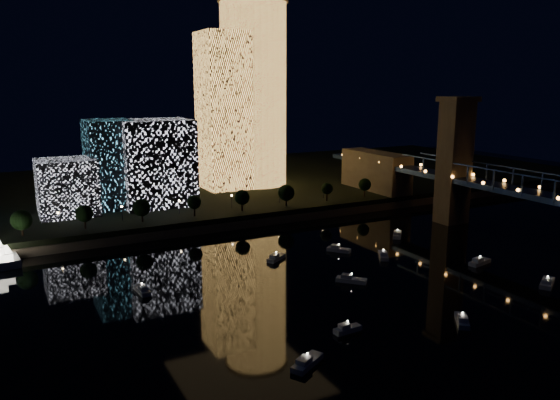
{
  "coord_description": "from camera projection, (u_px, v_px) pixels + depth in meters",
  "views": [
    {
      "loc": [
        -95.05,
        -107.56,
        54.92
      ],
      "look_at": [
        -10.17,
        55.0,
        15.65
      ],
      "focal_mm": 35.0,
      "sensor_mm": 36.0,
      "label": 1
    }
  ],
  "objects": [
    {
      "name": "tower_cylindrical",
      "position": [
        254.0,
        94.0,
        268.15
      ],
      "size": [
        34.0,
        34.0,
        89.59
      ],
      "color": "#FFB351",
      "rests_on": "far_bank"
    },
    {
      "name": "motorboats",
      "position": [
        388.0,
        277.0,
        155.98
      ],
      "size": [
        111.61,
        73.61,
        2.78
      ],
      "color": "silver",
      "rests_on": "ground"
    },
    {
      "name": "tower_rectangular",
      "position": [
        226.0,
        112.0,
        260.18
      ],
      "size": [
        23.12,
        23.12,
        73.56
      ],
      "primitive_type": "cube",
      "color": "#FFB351",
      "rests_on": "far_bank"
    },
    {
      "name": "esplanade_trees",
      "position": [
        189.0,
        203.0,
        207.36
      ],
      "size": [
        165.33,
        6.92,
        8.96
      ],
      "color": "black",
      "rests_on": "far_bank"
    },
    {
      "name": "truss_bridge",
      "position": [
        558.0,
        205.0,
        176.99
      ],
      "size": [
        13.0,
        266.0,
        50.0
      ],
      "color": "navy",
      "rests_on": "ground"
    },
    {
      "name": "ground",
      "position": [
        407.0,
        290.0,
        147.75
      ],
      "size": [
        520.0,
        520.0,
        0.0
      ],
      "primitive_type": "plane",
      "color": "black",
      "rests_on": "ground"
    },
    {
      "name": "street_lamps",
      "position": [
        179.0,
        204.0,
        211.95
      ],
      "size": [
        132.7,
        0.7,
        5.65
      ],
      "color": "black",
      "rests_on": "far_bank"
    },
    {
      "name": "seawall",
      "position": [
        271.0,
        220.0,
        218.51
      ],
      "size": [
        420.0,
        6.0,
        3.0
      ],
      "primitive_type": "cube",
      "color": "#6B5E4C",
      "rests_on": "ground"
    },
    {
      "name": "far_bank",
      "position": [
        205.0,
        186.0,
        285.92
      ],
      "size": [
        420.0,
        160.0,
        5.0
      ],
      "primitive_type": "cube",
      "color": "black",
      "rests_on": "ground"
    },
    {
      "name": "midrise_blocks",
      "position": [
        99.0,
        171.0,
        217.44
      ],
      "size": [
        101.13,
        28.71,
        35.6
      ],
      "color": "white",
      "rests_on": "far_bank"
    }
  ]
}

